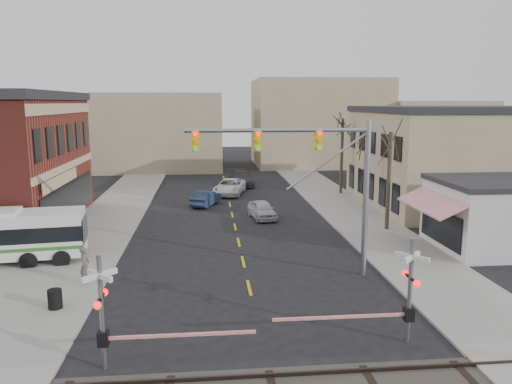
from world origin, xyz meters
TOP-DOWN VIEW (x-y plane):
  - ground at (0.00, 0.00)m, footprint 160.00×160.00m
  - sidewalk_west at (-9.50, 20.00)m, footprint 5.00×60.00m
  - sidewalk_east at (9.50, 20.00)m, footprint 5.00×60.00m
  - tan_building at (22.00, 20.00)m, footprint 20.30×15.30m
  - awning_shop at (15.97, 7.00)m, footprint 9.74×6.20m
  - tree_east_a at (10.50, 12.00)m, footprint 0.28×0.28m
  - tree_east_b at (10.80, 18.00)m, footprint 0.28×0.28m
  - tree_east_c at (11.00, 26.00)m, footprint 0.28×0.28m
  - traffic_signal_mast at (3.46, 3.28)m, footprint 9.19×0.30m
  - rr_crossing_west at (-5.03, -4.94)m, footprint 5.60×1.36m
  - rr_crossing_east at (5.00, -4.07)m, footprint 5.60×1.36m
  - trash_bin at (-8.51, 0.14)m, footprint 0.60×0.60m
  - car_a at (2.24, 16.54)m, footprint 2.22×4.20m
  - car_b at (-2.08, 21.74)m, footprint 2.79×4.29m
  - car_c at (0.23, 26.94)m, footprint 3.69×5.84m
  - car_d at (1.68, 32.14)m, footprint 2.76×5.60m
  - pedestrian_near at (-7.93, 3.15)m, footprint 0.46×0.68m
  - pedestrian_far at (-11.50, 8.58)m, footprint 1.18×1.11m

SIDE VIEW (x-z plane):
  - ground at x=0.00m, z-range 0.00..0.00m
  - sidewalk_west at x=-9.50m, z-range 0.00..0.12m
  - sidewalk_east at x=9.50m, z-range 0.00..0.12m
  - trash_bin at x=-8.51m, z-range 0.12..0.95m
  - car_b at x=-2.08m, z-range 0.00..1.34m
  - car_a at x=2.24m, z-range 0.00..1.36m
  - car_c at x=0.23m, z-range 0.00..1.50m
  - car_d at x=1.68m, z-range 0.00..1.56m
  - pedestrian_near at x=-7.93m, z-range 0.12..1.93m
  - pedestrian_far at x=-11.50m, z-range 0.12..2.04m
  - rr_crossing_west at x=-5.03m, z-range -0.03..3.97m
  - rr_crossing_east at x=5.00m, z-range -0.03..3.97m
  - awning_shop at x=15.97m, z-range 0.01..4.31m
  - tree_east_b at x=10.80m, z-range 0.12..6.42m
  - tree_east_a at x=10.50m, z-range 0.12..6.87m
  - tree_east_c at x=11.00m, z-range 0.12..7.32m
  - tan_building at x=22.00m, z-range 0.01..8.51m
  - traffic_signal_mast at x=3.46m, z-range 1.70..9.70m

